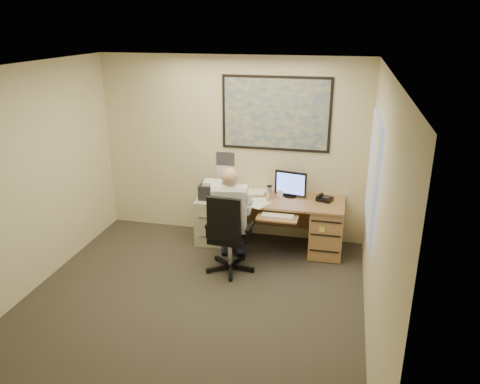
% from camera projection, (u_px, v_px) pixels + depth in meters
% --- Properties ---
extents(room_shell, '(4.00, 4.50, 2.70)m').
position_uv_depth(room_shell, '(180.00, 203.00, 4.89)').
color(room_shell, '#343028').
rests_on(room_shell, ground).
extents(desk, '(1.60, 0.97, 1.12)m').
position_uv_depth(desk, '(310.00, 221.00, 6.69)').
color(desk, '#A87748').
rests_on(desk, ground).
extents(world_map, '(1.56, 0.03, 1.06)m').
position_uv_depth(world_map, '(276.00, 114.00, 6.61)').
color(world_map, '#1E4C93').
rests_on(world_map, room_shell).
extents(wall_calendar, '(0.28, 0.01, 0.42)m').
position_uv_depth(wall_calendar, '(225.00, 166.00, 7.06)').
color(wall_calendar, white).
rests_on(wall_calendar, room_shell).
extents(window_blinds, '(0.06, 1.40, 1.30)m').
position_uv_depth(window_blinds, '(374.00, 174.00, 5.14)').
color(window_blinds, beige).
rests_on(window_blinds, room_shell).
extents(filing_cabinet, '(0.53, 0.62, 0.95)m').
position_uv_depth(filing_cabinet, '(214.00, 215.00, 7.00)').
color(filing_cabinet, '#BDB898').
rests_on(filing_cabinet, ground).
extents(office_chair, '(0.70, 0.70, 1.11)m').
position_uv_depth(office_chair, '(229.00, 249.00, 6.13)').
color(office_chair, black).
rests_on(office_chair, ground).
extents(person, '(0.70, 0.91, 1.41)m').
position_uv_depth(person, '(230.00, 220.00, 6.07)').
color(person, silver).
rests_on(person, office_chair).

